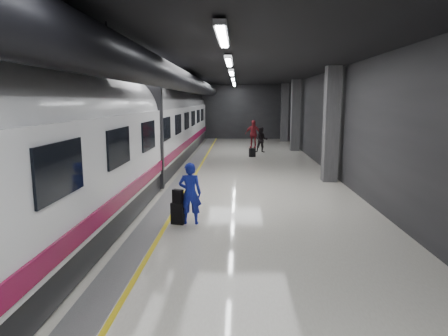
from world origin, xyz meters
TOP-DOWN VIEW (x-y plane):
  - ground at (0.00, 0.00)m, footprint 40.00×40.00m
  - platform_hall at (-0.29, 0.96)m, footprint 10.02×40.02m
  - train at (-3.25, -0.00)m, footprint 3.05×38.00m
  - traveler_main at (-0.33, -3.81)m, footprint 0.60×0.40m
  - suitcase_main at (-0.65, -3.83)m, footprint 0.39×0.30m
  - shoulder_bag at (-0.64, -3.86)m, footprint 0.30×0.24m
  - traveler_far_a at (2.35, 10.87)m, footprint 0.77×0.60m
  - traveler_far_b at (1.91, 13.25)m, footprint 1.19×0.74m
  - suitcase_far at (1.72, 8.88)m, footprint 0.39×0.33m

SIDE VIEW (x-z plane):
  - ground at x=0.00m, z-range 0.00..0.00m
  - suitcase_far at x=1.72m, z-range 0.00..0.49m
  - suitcase_main at x=-0.65m, z-range 0.00..0.56m
  - shoulder_bag at x=-0.64m, z-range 0.56..0.92m
  - traveler_far_a at x=2.35m, z-range 0.00..1.58m
  - traveler_main at x=-0.33m, z-range 0.00..1.62m
  - traveler_far_b at x=1.91m, z-range 0.00..1.89m
  - train at x=-3.25m, z-range 0.04..4.09m
  - platform_hall at x=-0.29m, z-range 1.28..5.79m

